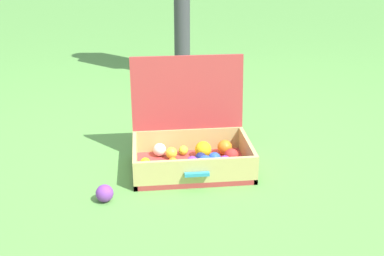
% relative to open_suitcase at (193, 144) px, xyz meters
% --- Properties ---
extents(ground_plane, '(16.00, 16.00, 0.00)m').
position_rel_open_suitcase_xyz_m(ground_plane, '(-0.00, -0.10, -0.11)').
color(ground_plane, '#569342').
extents(open_suitcase, '(0.56, 0.44, 0.51)m').
position_rel_open_suitcase_xyz_m(open_suitcase, '(0.00, 0.00, 0.00)').
color(open_suitcase, '#B23838').
rests_on(open_suitcase, ground).
extents(stray_ball_on_grass, '(0.08, 0.08, 0.08)m').
position_rel_open_suitcase_xyz_m(stray_ball_on_grass, '(-0.41, -0.30, -0.07)').
color(stray_ball_on_grass, purple).
rests_on(stray_ball_on_grass, ground).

